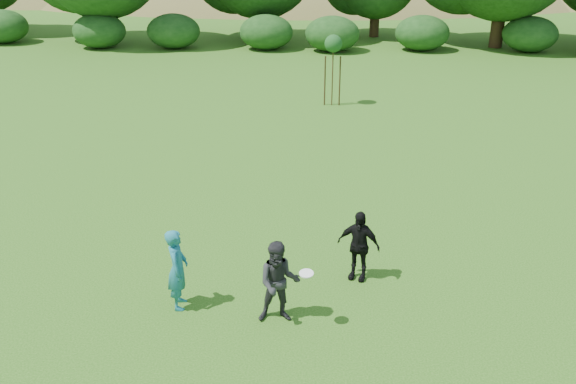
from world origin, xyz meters
name	(u,v)px	position (x,y,z in m)	size (l,w,h in m)	color
ground	(275,300)	(0.00, 0.00, 0.00)	(120.00, 120.00, 0.00)	#19470C
player_teal	(178,269)	(-1.86, -0.35, 0.84)	(0.61, 0.40, 1.68)	#1B687A
player_grey	(279,282)	(0.16, -0.65, 0.83)	(0.81, 0.63, 1.66)	#262729
player_black	(358,245)	(1.66, 1.05, 0.78)	(0.92, 0.38, 1.57)	black
frisbee	(306,273)	(0.68, -0.83, 1.16)	(0.27, 0.27, 0.06)	white
sapling	(333,46)	(0.75, 14.63, 2.42)	(0.70, 0.70, 2.85)	#3E2E18
hillside	(330,81)	(-0.56, 68.45, -11.97)	(150.00, 72.00, 52.00)	olive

